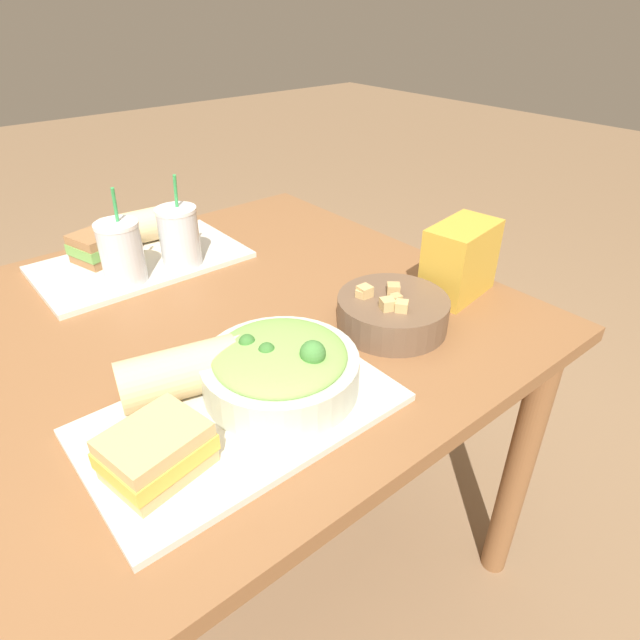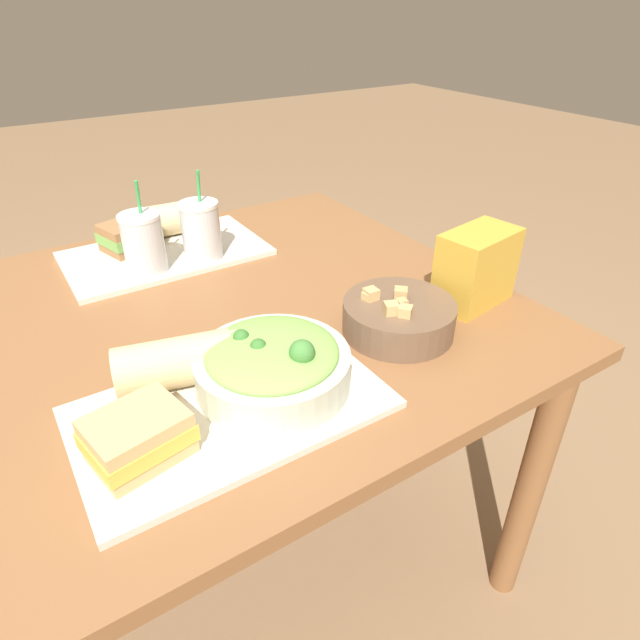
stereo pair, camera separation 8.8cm
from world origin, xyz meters
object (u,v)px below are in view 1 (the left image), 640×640
at_px(soup_bowl, 392,311).
at_px(baguette_near, 181,373).
at_px(chip_bag, 460,260).
at_px(sandwich_near, 156,451).
at_px(sandwich_far, 101,245).
at_px(drink_cup_dark, 122,254).
at_px(drink_cup_red, 180,238).
at_px(baguette_far, 136,228).
at_px(salad_bowl, 280,367).

xyz_separation_m(soup_bowl, baguette_near, (-0.39, 0.06, 0.02)).
bearing_deg(chip_bag, sandwich_near, 176.93).
distance_m(sandwich_far, drink_cup_dark, 0.14).
bearing_deg(chip_bag, drink_cup_red, 120.61).
bearing_deg(soup_bowl, baguette_far, 108.19).
bearing_deg(baguette_near, sandwich_near, 154.71).
relative_size(sandwich_near, drink_cup_dark, 0.70).
xyz_separation_m(baguette_far, drink_cup_red, (0.03, -0.17, 0.02)).
height_order(sandwich_near, drink_cup_red, drink_cup_red).
height_order(sandwich_near, baguette_near, baguette_near).
height_order(soup_bowl, sandwich_far, soup_bowl).
bearing_deg(sandwich_near, drink_cup_dark, 60.28).
distance_m(baguette_far, drink_cup_dark, 0.20).
distance_m(sandwich_near, drink_cup_dark, 0.56).
bearing_deg(drink_cup_red, drink_cup_dark, 180.00).
bearing_deg(baguette_near, drink_cup_dark, 2.47).
xyz_separation_m(soup_bowl, drink_cup_red, (-0.18, 0.47, 0.04)).
height_order(baguette_near, chip_bag, chip_bag).
xyz_separation_m(soup_bowl, baguette_far, (-0.21, 0.64, 0.02)).
height_order(sandwich_near, sandwich_far, same).
bearing_deg(salad_bowl, baguette_near, 145.15).
bearing_deg(sandwich_far, baguette_near, -114.77).
bearing_deg(soup_bowl, chip_bag, 2.06).
bearing_deg(drink_cup_dark, soup_bowl, -56.45).
xyz_separation_m(baguette_near, chip_bag, (0.59, -0.05, 0.02)).
distance_m(sandwich_far, drink_cup_red, 0.19).
relative_size(soup_bowl, chip_bag, 1.20).
distance_m(baguette_near, sandwich_far, 0.56).
relative_size(baguette_near, sandwich_far, 1.35).
relative_size(soup_bowl, baguette_far, 1.33).
distance_m(soup_bowl, sandwich_near, 0.49).
height_order(sandwich_near, baguette_far, baguette_far).
bearing_deg(sandwich_far, drink_cup_dark, -107.08).
height_order(soup_bowl, chip_bag, chip_bag).
bearing_deg(baguette_near, chip_bag, -81.05).
height_order(drink_cup_dark, drink_cup_red, same).
height_order(soup_bowl, drink_cup_red, drink_cup_red).
bearing_deg(sandwich_near, salad_bowl, -2.42).
xyz_separation_m(sandwich_near, baguette_near, (0.10, 0.12, 0.01)).
relative_size(drink_cup_dark, drink_cup_red, 1.00).
relative_size(baguette_far, drink_cup_red, 0.76).
relative_size(baguette_near, baguette_far, 1.24).
distance_m(drink_cup_dark, drink_cup_red, 0.13).
relative_size(salad_bowl, drink_cup_red, 1.19).
height_order(salad_bowl, sandwich_far, salad_bowl).
bearing_deg(soup_bowl, drink_cup_dark, 123.55).
height_order(sandwich_far, drink_cup_red, drink_cup_red).
distance_m(soup_bowl, drink_cup_dark, 0.56).
xyz_separation_m(sandwich_near, chip_bag, (0.68, 0.07, 0.03)).
xyz_separation_m(salad_bowl, sandwich_far, (-0.04, 0.63, -0.01)).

